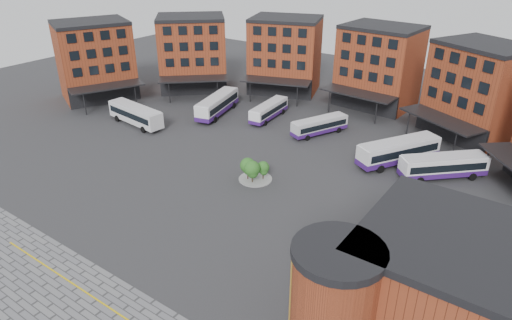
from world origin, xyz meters
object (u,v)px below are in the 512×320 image
Objects in this scene: bus_f at (443,166)px; tree_island at (253,169)px; bus_b at (217,104)px; bus_c at (269,110)px; bus_a at (135,114)px; bus_d at (320,126)px; bus_e at (399,151)px.

tree_island is at bearing -96.39° from bus_f.
tree_island is 24.90m from bus_f.
bus_c is at bearing 8.79° from bus_b.
bus_a is at bearing 170.74° from tree_island.
bus_a is 30.61m from bus_d.
bus_a is at bearing -127.82° from bus_d.
bus_c is (-10.89, 19.80, -0.26)m from tree_island.
bus_f is at bearing 37.56° from tree_island.
bus_e is 1.21× the size of bus_f.
bus_a is 1.18× the size of bus_c.
bus_e is at bearing -14.14° from bus_b.
bus_d is 0.98× the size of bus_f.
tree_island is at bearing -65.83° from bus_c.
bus_c is at bearing -158.44° from bus_e.
bus_a reaches higher than bus_c.
bus_b reaches higher than bus_a.
bus_e is (13.87, -2.82, 0.40)m from bus_d.
bus_e reaches higher than tree_island.
bus_b is 1.02× the size of bus_e.
bus_a reaches higher than tree_island.
tree_island is 27.86m from bus_a.
bus_b reaches higher than bus_d.
bus_d is (27.09, 14.24, -0.47)m from bus_a.
bus_a is 14.23m from bus_b.
bus_c is at bearing 118.81° from tree_island.
bus_b is 9.32m from bus_c.
bus_a is 0.96× the size of bus_b.
bus_e is at bearing -140.60° from bus_f.
bus_e is at bearing 12.95° from bus_d.
bus_b is 19.26m from bus_d.
bus_e is at bearing -13.72° from bus_c.
bus_f is at bearing 23.99° from bus_e.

